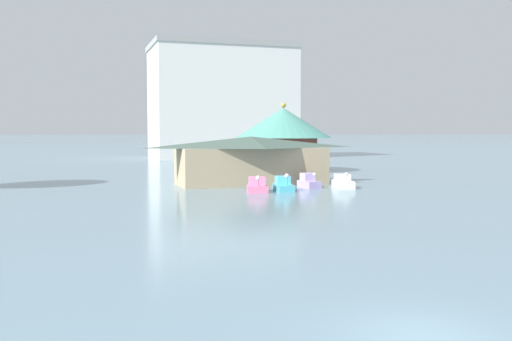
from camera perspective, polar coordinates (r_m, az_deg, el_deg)
ground_plane at (r=15.85m, az=16.18°, el=-15.49°), size 2000.00×2000.00×0.00m
pedal_boat_pink at (r=49.51m, az=0.12°, el=-1.56°), size 2.31×3.08×1.51m
pedal_boat_cyan at (r=50.35m, az=2.74°, el=-1.46°), size 1.73×3.04×1.63m
pedal_boat_lavender at (r=53.49m, az=5.29°, el=-1.14°), size 1.53×2.59×1.47m
pedal_boat_white at (r=53.39m, az=8.67°, el=-1.20°), size 2.09×2.99×1.53m
boathouse at (r=56.61m, az=-0.52°, el=1.11°), size 15.41×6.94×4.74m
green_roof_pavilion at (r=75.64m, az=2.73°, el=3.64°), size 12.72×12.72×9.03m
background_building_block at (r=116.15m, az=-3.46°, el=6.88°), size 28.07×17.24×22.51m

